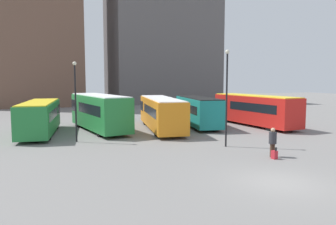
{
  "coord_description": "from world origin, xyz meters",
  "views": [
    {
      "loc": [
        -9.91,
        -11.66,
        4.66
      ],
      "look_at": [
        -1.61,
        9.77,
        2.33
      ],
      "focal_mm": 35.0,
      "sensor_mm": 36.0,
      "label": 1
    }
  ],
  "objects": [
    {
      "name": "ground_plane",
      "position": [
        0.0,
        0.0,
        0.0
      ],
      "size": [
        160.0,
        160.0,
        0.0
      ],
      "primitive_type": "plane",
      "color": "slate"
    },
    {
      "name": "building_block_right",
      "position": [
        13.33,
        52.21,
        11.89
      ],
      "size": [
        20.94,
        14.55,
        23.79
      ],
      "color": "#5B5656",
      "rests_on": "ground_plane"
    },
    {
      "name": "bus_0",
      "position": [
        -10.1,
        17.98,
        1.52
      ],
      "size": [
        3.72,
        9.73,
        2.79
      ],
      "rotation": [
        0.0,
        0.0,
        1.43
      ],
      "color": "#237A38",
      "rests_on": "ground_plane"
    },
    {
      "name": "bus_1",
      "position": [
        -5.07,
        18.22,
        1.77
      ],
      "size": [
        4.04,
        10.16,
        3.27
      ],
      "rotation": [
        0.0,
        0.0,
        1.73
      ],
      "color": "#237A38",
      "rests_on": "ground_plane"
    },
    {
      "name": "bus_2",
      "position": [
        0.43,
        16.86,
        1.61
      ],
      "size": [
        4.32,
        11.43,
        2.95
      ],
      "rotation": [
        0.0,
        0.0,
        1.4
      ],
      "color": "orange",
      "rests_on": "ground_plane"
    },
    {
      "name": "bus_3",
      "position": [
        4.6,
        17.54,
        1.57
      ],
      "size": [
        3.93,
        9.31,
        2.9
      ],
      "rotation": [
        0.0,
        0.0,
        1.4
      ],
      "color": "#19847F",
      "rests_on": "ground_plane"
    },
    {
      "name": "bus_4",
      "position": [
        10.11,
        15.91,
        1.67
      ],
      "size": [
        3.28,
        10.77,
        3.07
      ],
      "rotation": [
        0.0,
        0.0,
        1.64
      ],
      "color": "red",
      "rests_on": "ground_plane"
    },
    {
      "name": "traveler",
      "position": [
        2.97,
        4.15,
        1.05
      ],
      "size": [
        0.48,
        0.48,
        1.77
      ],
      "rotation": [
        0.0,
        0.0,
        1.62
      ],
      "color": "#4C3828",
      "rests_on": "ground_plane"
    },
    {
      "name": "suitcase",
      "position": [
        2.74,
        3.69,
        0.25
      ],
      "size": [
        0.27,
        0.34,
        0.71
      ],
      "rotation": [
        0.0,
        0.0,
        1.62
      ],
      "color": "#B7232D",
      "rests_on": "ground_plane"
    },
    {
      "name": "lamp_post_0",
      "position": [
        1.94,
        7.8,
        3.85
      ],
      "size": [
        0.28,
        0.28,
        6.66
      ],
      "color": "black",
      "rests_on": "ground_plane"
    },
    {
      "name": "lamp_post_1",
      "position": [
        -7.58,
        13.28,
        3.49
      ],
      "size": [
        0.28,
        0.28,
        5.96
      ],
      "color": "black",
      "rests_on": "ground_plane"
    }
  ]
}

